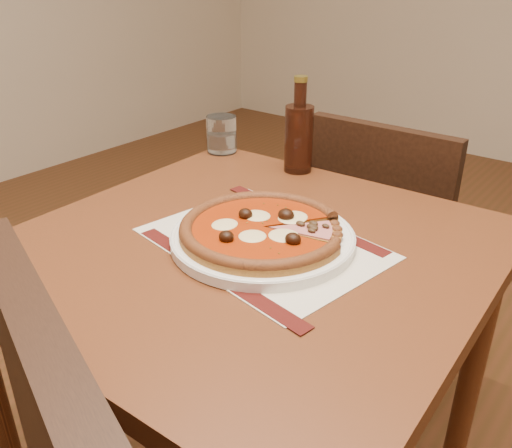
% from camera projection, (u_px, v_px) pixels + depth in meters
% --- Properties ---
extents(table, '(0.83, 0.83, 0.75)m').
position_uv_depth(table, '(249.00, 291.00, 1.01)').
color(table, brown).
rests_on(table, ground).
extents(chair_far, '(0.40, 0.40, 0.84)m').
position_uv_depth(chair_far, '(386.00, 241.00, 1.54)').
color(chair_far, black).
rests_on(chair_far, ground).
extents(placemat, '(0.45, 0.35, 0.00)m').
position_uv_depth(placemat, '(263.00, 243.00, 0.96)').
color(placemat, beige).
rests_on(placemat, table).
extents(plate, '(0.33, 0.33, 0.02)m').
position_uv_depth(plate, '(263.00, 238.00, 0.96)').
color(plate, white).
rests_on(plate, placemat).
extents(pizza, '(0.29, 0.29, 0.04)m').
position_uv_depth(pizza, '(263.00, 228.00, 0.95)').
color(pizza, '#9F7026').
rests_on(pizza, plate).
extents(ham_slice, '(0.12, 0.10, 0.02)m').
position_uv_depth(ham_slice, '(314.00, 230.00, 0.95)').
color(ham_slice, '#9F7026').
rests_on(ham_slice, plate).
extents(water_glass, '(0.10, 0.10, 0.09)m').
position_uv_depth(water_glass, '(222.00, 134.00, 1.40)').
color(water_glass, white).
rests_on(water_glass, table).
extents(bottle, '(0.07, 0.07, 0.22)m').
position_uv_depth(bottle, '(299.00, 135.00, 1.25)').
color(bottle, '#35160D').
rests_on(bottle, table).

